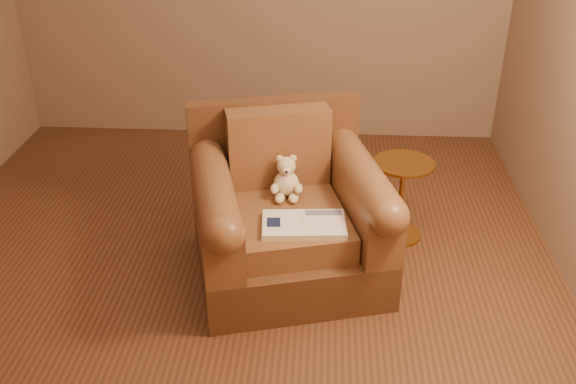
{
  "coord_description": "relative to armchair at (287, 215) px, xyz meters",
  "views": [
    {
      "loc": [
        0.55,
        -3.19,
        2.28
      ],
      "look_at": [
        0.37,
        -0.11,
        0.57
      ],
      "focal_mm": 40.0,
      "sensor_mm": 36.0,
      "label": 1
    }
  ],
  "objects": [
    {
      "name": "teddy_bear",
      "position": [
        -0.01,
        0.09,
        0.18
      ],
      "size": [
        0.19,
        0.21,
        0.26
      ],
      "rotation": [
        0.0,
        0.0,
        0.08
      ],
      "color": "beige",
      "rests_on": "armchair"
    },
    {
      "name": "armchair",
      "position": [
        0.0,
        0.0,
        0.0
      ],
      "size": [
        1.26,
        1.22,
        0.93
      ],
      "rotation": [
        0.0,
        0.0,
        0.26
      ],
      "color": "#55331C",
      "rests_on": "floor"
    },
    {
      "name": "side_table",
      "position": [
        0.7,
        0.39,
        -0.07
      ],
      "size": [
        0.38,
        0.38,
        0.53
      ],
      "color": "#BD8634",
      "rests_on": "floor"
    },
    {
      "name": "guidebook",
      "position": [
        0.11,
        -0.26,
        0.1
      ],
      "size": [
        0.47,
        0.3,
        0.04
      ],
      "rotation": [
        0.0,
        0.0,
        0.08
      ],
      "color": "beige",
      "rests_on": "armchair"
    },
    {
      "name": "floor",
      "position": [
        -0.35,
        0.01,
        -0.36
      ],
      "size": [
        4.0,
        4.0,
        0.0
      ],
      "primitive_type": "plane",
      "color": "brown",
      "rests_on": "ground"
    }
  ]
}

